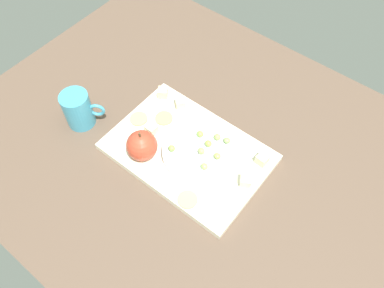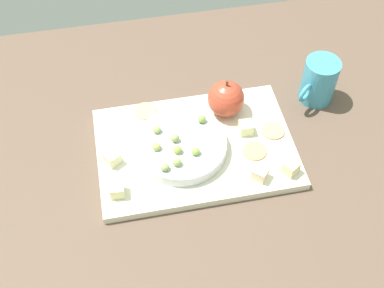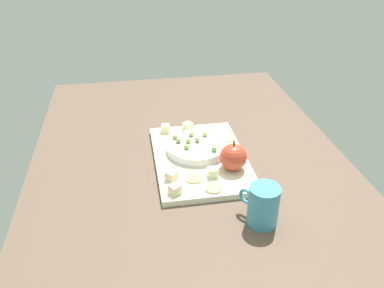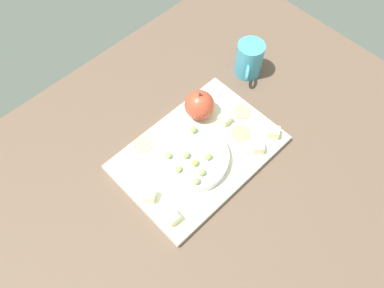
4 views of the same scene
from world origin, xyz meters
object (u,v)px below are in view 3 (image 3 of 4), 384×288
object	(u,v)px
cheese_cube_0	(165,129)
cracker_1	(214,188)
grape_3	(205,134)
grape_6	(188,141)
grape_1	(198,140)
cup	(263,205)
apple_whole	(233,157)
cheese_cube_1	(213,172)
platter	(200,159)
grape_5	(178,140)
cheese_cube_3	(171,176)
grape_7	(175,137)
grape_2	(214,149)
cracker_0	(228,138)
serving_dish	(197,147)
grape_0	(191,134)
grape_4	(187,146)
cracker_2	(194,179)
cheese_cube_2	(175,189)
cheese_cube_4	(188,126)

from	to	relation	value
cheese_cube_0	cracker_1	size ratio (longest dim) A/B	0.56
grape_3	grape_6	distance (cm)	6.21
cracker_1	grape_1	size ratio (longest dim) A/B	2.70
cup	apple_whole	bearing A→B (deg)	-175.41
cheese_cube_1	grape_3	size ratio (longest dim) A/B	1.51
platter	cheese_cube_0	bearing A→B (deg)	-152.80
platter	grape_5	distance (cm)	7.98
apple_whole	grape_1	xyz separation A→B (cm)	(-10.97, -7.36, -0.43)
cheese_cube_1	cheese_cube_3	bearing A→B (deg)	-91.15
grape_7	cheese_cube_0	bearing A→B (deg)	-167.91
grape_2	cup	world-z (taller)	cup
cracker_0	cup	xyz separation A→B (cm)	(34.76, -1.24, 2.90)
platter	grape_7	size ratio (longest dim) A/B	22.58
platter	serving_dish	world-z (taller)	serving_dish
serving_dish	cheese_cube_1	xyz separation A→B (cm)	(12.76, 1.86, 0.03)
grape_0	grape_3	xyz separation A→B (cm)	(0.63, 3.92, 0.03)
platter	grape_3	distance (cm)	8.23
platter	cheese_cube_1	xyz separation A→B (cm)	(10.00, 1.38, 2.06)
grape_6	grape_4	bearing A→B (deg)	-17.34
grape_7	cheese_cube_1	bearing A→B (deg)	23.94
grape_3	cracker_2	bearing A→B (deg)	-19.83
cracker_0	cheese_cube_1	bearing A→B (deg)	-25.89
grape_3	grape_5	bearing A→B (deg)	-73.55
cracker_2	cheese_cube_2	bearing A→B (deg)	-47.76
cheese_cube_3	cheese_cube_4	bearing A→B (deg)	161.85
cheese_cube_2	grape_5	xyz separation A→B (cm)	(-19.84, 3.69, 1.92)
cheese_cube_4	grape_3	distance (cm)	9.60
cheese_cube_4	cracker_2	distance (cm)	26.04
grape_0	cup	size ratio (longest dim) A/B	0.17
grape_0	grape_6	xyz separation A→B (cm)	(3.72, -1.46, 0.08)
cheese_cube_4	cup	distance (cm)	43.40
cheese_cube_0	grape_1	bearing A→B (deg)	33.62
grape_1	grape_3	distance (cm)	4.19
grape_1	grape_6	xyz separation A→B (cm)	(-0.10, -2.67, -0.02)
grape_2	grape_1	bearing A→B (deg)	-146.67
platter	grape_4	distance (cm)	5.38
serving_dish	cheese_cube_1	distance (cm)	12.90
cheese_cube_0	grape_6	bearing A→B (deg)	23.83
cheese_cube_1	cracker_0	size ratio (longest dim) A/B	0.56
cheese_cube_0	cheese_cube_3	distance (cm)	25.12
grape_5	grape_7	world-z (taller)	grape_5
grape_4	serving_dish	bearing A→B (deg)	123.00
grape_4	grape_5	distance (cm)	4.05
cheese_cube_2	grape_5	bearing A→B (deg)	169.46
serving_dish	grape_7	size ratio (longest dim) A/B	10.36
grape_0	apple_whole	bearing A→B (deg)	30.10
cheese_cube_4	grape_0	xyz separation A→B (cm)	(8.07, -0.31, 1.81)
grape_0	grape_6	size ratio (longest dim) A/B	1.00
cracker_0	grape_5	bearing A→B (deg)	-76.90
cheese_cube_3	cheese_cube_1	bearing A→B (deg)	88.85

